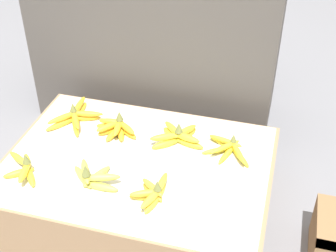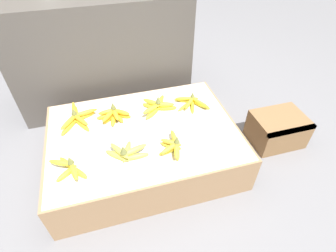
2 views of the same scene
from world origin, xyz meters
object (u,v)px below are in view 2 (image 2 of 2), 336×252
Objects in this scene: banana_bunch_middle_left at (77,118)px; banana_bunch_middle_midright at (157,106)px; banana_bunch_front_midleft at (126,153)px; banana_bunch_front_midright at (173,146)px; wooden_crate at (277,129)px; banana_bunch_front_left at (69,168)px; banana_bunch_middle_midleft at (113,115)px; banana_bunch_middle_right at (192,102)px.

banana_bunch_middle_midright reaches higher than banana_bunch_middle_left.
banana_bunch_front_midleft is at bearing -126.55° from banana_bunch_middle_midright.
banana_bunch_front_midleft is 0.97× the size of banana_bunch_middle_midright.
banana_bunch_front_midright is at bearing -37.93° from banana_bunch_middle_left.
wooden_crate is 1.43× the size of banana_bunch_middle_midright.
banana_bunch_front_midright is (0.25, -0.02, -0.00)m from banana_bunch_front_midleft.
banana_bunch_front_midleft is 0.43m from banana_bunch_middle_left.
banana_bunch_front_left is at bearing -96.87° from banana_bunch_middle_left.
banana_bunch_middle_left is (-0.24, 0.36, -0.00)m from banana_bunch_front_midleft.
banana_bunch_middle_midright is (0.49, -0.02, 0.00)m from banana_bunch_middle_left.
banana_bunch_front_left is 0.28m from banana_bunch_front_midleft.
banana_bunch_front_left is 0.89× the size of banana_bunch_front_midleft.
banana_bunch_middle_midleft reaches higher than banana_bunch_middle_left.
banana_bunch_middle_left reaches higher than wooden_crate.
banana_bunch_middle_midright is at bearing 53.45° from banana_bunch_front_midleft.
wooden_crate is 1.48× the size of banana_bunch_front_midleft.
banana_bunch_front_midleft reaches higher than banana_bunch_middle_midright.
banana_bunch_middle_right is (0.50, -0.00, -0.01)m from banana_bunch_middle_midleft.
banana_bunch_middle_right is at bearing -0.14° from banana_bunch_middle_midleft.
banana_bunch_front_left is 0.38m from banana_bunch_middle_left.
banana_bunch_front_midleft reaches higher than banana_bunch_front_midright.
banana_bunch_middle_left is 1.30× the size of banana_bunch_middle_midleft.
banana_bunch_front_midleft is (-1.01, -0.10, 0.19)m from wooden_crate.
banana_bunch_middle_midleft is (0.21, -0.04, 0.00)m from banana_bunch_middle_left.
banana_bunch_front_midright reaches higher than wooden_crate.
banana_bunch_middle_right is at bearing 158.16° from wooden_crate.
wooden_crate is 1.28m from banana_bunch_middle_left.
banana_bunch_front_midright is 0.41m from banana_bunch_middle_right.
banana_bunch_front_midright reaches higher than banana_bunch_middle_right.
banana_bunch_middle_midleft reaches higher than banana_bunch_front_left.
banana_bunch_front_left is at bearing -146.20° from banana_bunch_middle_midright.
banana_bunch_middle_midleft is 0.98× the size of banana_bunch_middle_right.
banana_bunch_front_left is 0.53m from banana_bunch_front_midright.
banana_bunch_front_midleft reaches higher than wooden_crate.
banana_bunch_middle_midright is 1.09× the size of banana_bunch_middle_right.
banana_bunch_front_midleft is 0.83× the size of banana_bunch_middle_left.
banana_bunch_front_midleft is 1.05× the size of banana_bunch_middle_right.
banana_bunch_middle_left is at bearing 177.44° from banana_bunch_middle_midright.
banana_bunch_front_midleft is at bearing 3.88° from banana_bunch_front_left.
banana_bunch_front_left is (-1.29, -0.12, 0.18)m from wooden_crate.
banana_bunch_middle_midleft is at bearing -177.12° from banana_bunch_middle_midright.
wooden_crate is 1.31m from banana_bunch_front_left.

